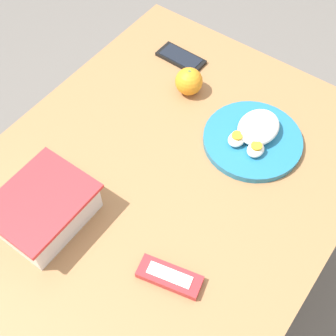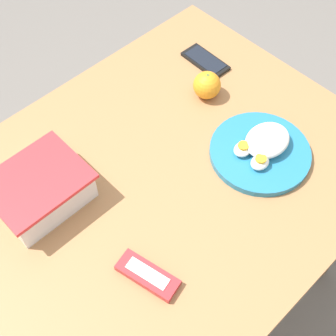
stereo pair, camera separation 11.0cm
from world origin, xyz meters
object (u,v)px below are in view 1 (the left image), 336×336
food_container (44,210)px  candy_bar (170,277)px  orange_fruit (189,81)px  rice_plate (254,137)px  cell_phone (181,58)px

food_container → candy_bar: food_container is taller
orange_fruit → candy_bar: (-0.47, -0.27, -0.03)m
rice_plate → cell_phone: bearing=66.6°
food_container → cell_phone: size_ratio=1.51×
cell_phone → orange_fruit: bearing=-135.5°
food_container → orange_fruit: 0.51m
food_container → rice_plate: 0.53m
rice_plate → candy_bar: rice_plate is taller
candy_bar → cell_phone: (0.56, 0.36, -0.00)m
food_container → rice_plate: (0.46, -0.26, -0.02)m
cell_phone → food_container: bearing=-174.5°
orange_fruit → cell_phone: (0.09, 0.09, -0.03)m
rice_plate → cell_phone: 0.35m
food_container → cell_phone: food_container is taller
orange_fruit → food_container: bearing=176.4°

